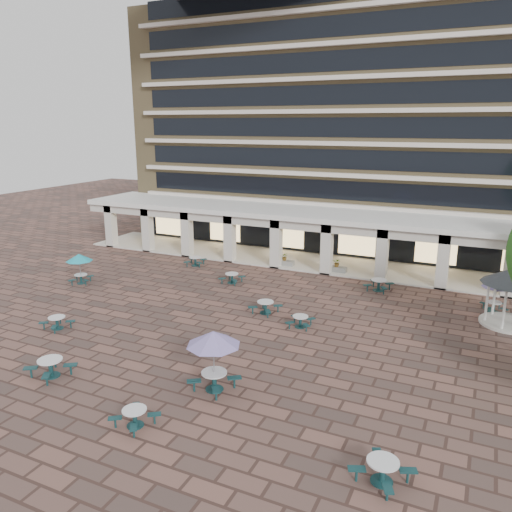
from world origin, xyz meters
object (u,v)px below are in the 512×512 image
(planter_left, at_px, (285,261))
(planter_right, at_px, (337,268))
(picnic_table_0, at_px, (51,366))
(picnic_table_2, at_px, (135,416))

(planter_left, distance_m, planter_right, 4.39)
(picnic_table_0, relative_size, picnic_table_2, 1.18)
(picnic_table_2, bearing_deg, picnic_table_0, 175.79)
(picnic_table_2, bearing_deg, planter_right, 96.73)
(picnic_table_0, height_order, picnic_table_2, picnic_table_0)
(planter_left, bearing_deg, planter_right, 0.00)
(picnic_table_0, xyz_separation_m, planter_left, (2.95, 21.59, -0.08))
(picnic_table_2, relative_size, planter_right, 1.19)
(picnic_table_2, xyz_separation_m, planter_left, (-3.06, 23.12, -0.00))
(picnic_table_2, height_order, planter_right, planter_right)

